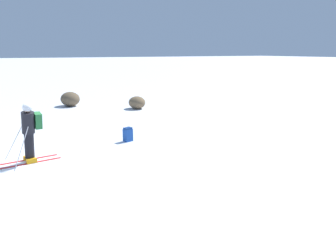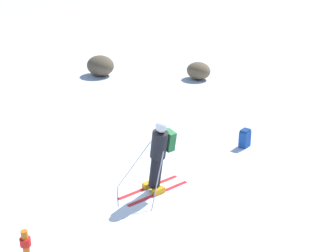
% 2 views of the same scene
% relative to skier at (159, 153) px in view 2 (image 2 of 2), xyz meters
% --- Properties ---
extents(ground_plane, '(300.00, 300.00, 0.00)m').
position_rel_skier_xyz_m(ground_plane, '(-0.47, -0.05, -0.98)').
color(ground_plane, white).
extents(skier, '(1.28, 1.70, 1.78)m').
position_rel_skier_xyz_m(skier, '(0.00, 0.00, 0.00)').
color(skier, red).
rests_on(skier, ground).
extents(spare_backpack, '(0.31, 0.36, 0.50)m').
position_rel_skier_xyz_m(spare_backpack, '(-0.90, 3.26, -0.74)').
color(spare_backpack, '#194293').
rests_on(spare_backpack, ground).
extents(exposed_boulder_0, '(1.06, 0.90, 0.69)m').
position_rel_skier_xyz_m(exposed_boulder_0, '(-6.98, 6.10, -0.64)').
color(exposed_boulder_0, brown).
rests_on(exposed_boulder_0, ground).
extents(exposed_boulder_1, '(1.27, 1.08, 0.82)m').
position_rel_skier_xyz_m(exposed_boulder_1, '(-9.60, 3.01, -0.57)').
color(exposed_boulder_1, brown).
rests_on(exposed_boulder_1, ground).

